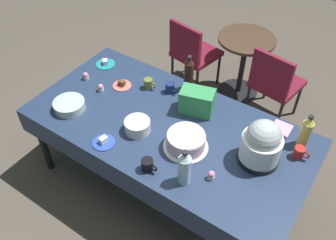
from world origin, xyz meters
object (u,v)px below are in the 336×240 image
(glass_salad_bowl, at_px, (69,105))
(coffee_mug_olive, at_px, (149,84))
(soda_bottle_ginger_ale, at_px, (306,132))
(soda_carton, at_px, (197,101))
(slow_cooker, at_px, (261,144))
(cupcake_vanilla, at_px, (101,88))
(potluck_table, at_px, (168,130))
(cupcake_berry, at_px, (211,175))
(ceramic_snack_bowl, at_px, (137,126))
(cupcake_lemon, at_px, (86,76))
(coffee_mug_navy, at_px, (170,88))
(coffee_mug_red, at_px, (299,153))
(dessert_plate_coral, at_px, (122,85))
(maroon_chair_left, at_px, (192,51))
(soda_bottle_cola, at_px, (189,74))
(maroon_chair_right, at_px, (274,81))
(coffee_mug_black, at_px, (148,165))
(dessert_plate_teal, at_px, (105,63))
(soda_bottle_water, at_px, (184,168))
(frosted_layer_cake, at_px, (186,141))
(round_cafe_table, at_px, (244,56))
(dessert_plate_cobalt, at_px, (104,142))

(glass_salad_bowl, bearing_deg, coffee_mug_olive, 57.15)
(soda_bottle_ginger_ale, bearing_deg, soda_carton, -171.69)
(slow_cooker, xyz_separation_m, cupcake_vanilla, (-1.41, -0.05, -0.13))
(potluck_table, xyz_separation_m, cupcake_berry, (0.52, -0.26, 0.09))
(slow_cooker, bearing_deg, ceramic_snack_bowl, -164.30)
(cupcake_lemon, distance_m, coffee_mug_navy, 0.76)
(coffee_mug_red, bearing_deg, soda_carton, 179.33)
(soda_carton, bearing_deg, cupcake_berry, -66.80)
(dessert_plate_coral, relative_size, maroon_chair_left, 0.19)
(coffee_mug_red, height_order, soda_carton, soda_carton)
(maroon_chair_left, bearing_deg, soda_bottle_cola, -61.49)
(coffee_mug_olive, bearing_deg, maroon_chair_right, 52.97)
(slow_cooker, height_order, soda_bottle_cola, slow_cooker)
(soda_bottle_cola, height_order, coffee_mug_black, soda_bottle_cola)
(coffee_mug_olive, bearing_deg, dessert_plate_coral, -151.84)
(coffee_mug_black, distance_m, maroon_chair_right, 1.78)
(slow_cooker, xyz_separation_m, soda_bottle_cola, (-0.81, 0.39, -0.01))
(coffee_mug_navy, bearing_deg, dessert_plate_coral, -156.59)
(coffee_mug_navy, relative_size, maroon_chair_left, 0.14)
(dessert_plate_teal, relative_size, maroon_chair_right, 0.21)
(slow_cooker, height_order, ceramic_snack_bowl, slow_cooker)
(slow_cooker, bearing_deg, soda_bottle_water, -126.67)
(potluck_table, relative_size, slow_cooker, 6.20)
(coffee_mug_red, bearing_deg, maroon_chair_left, 144.80)
(glass_salad_bowl, height_order, coffee_mug_navy, coffee_mug_navy)
(frosted_layer_cake, distance_m, slow_cooker, 0.52)
(soda_bottle_cola, bearing_deg, soda_carton, -44.84)
(coffee_mug_black, xyz_separation_m, round_cafe_table, (-0.18, 1.96, -0.30))
(glass_salad_bowl, bearing_deg, slow_cooker, 13.60)
(soda_bottle_cola, distance_m, maroon_chair_right, 1.06)
(slow_cooker, relative_size, soda_bottle_ginger_ale, 1.26)
(ceramic_snack_bowl, relative_size, soda_bottle_water, 0.66)
(ceramic_snack_bowl, xyz_separation_m, coffee_mug_navy, (-0.05, 0.52, -0.00))
(dessert_plate_cobalt, xyz_separation_m, soda_bottle_ginger_ale, (1.20, 0.80, 0.12))
(dessert_plate_teal, relative_size, soda_bottle_ginger_ale, 0.63)
(glass_salad_bowl, bearing_deg, cupcake_vanilla, 79.70)
(slow_cooker, relative_size, cupcake_berry, 5.26)
(potluck_table, distance_m, coffee_mug_black, 0.46)
(potluck_table, height_order, cupcake_vanilla, cupcake_vanilla)
(glass_salad_bowl, xyz_separation_m, coffee_mug_black, (0.88, -0.14, 0.01))
(dessert_plate_coral, bearing_deg, cupcake_berry, -20.95)
(soda_bottle_water, bearing_deg, slow_cooker, 53.33)
(dessert_plate_coral, height_order, maroon_chair_left, maroon_chair_left)
(soda_bottle_water, xyz_separation_m, coffee_mug_navy, (-0.59, 0.71, -0.09))
(soda_carton, distance_m, round_cafe_table, 1.33)
(soda_bottle_ginger_ale, bearing_deg, coffee_mug_red, -80.81)
(potluck_table, height_order, coffee_mug_navy, coffee_mug_navy)
(soda_bottle_water, bearing_deg, coffee_mug_black, -167.89)
(glass_salad_bowl, relative_size, maroon_chair_right, 0.30)
(cupcake_lemon, relative_size, maroon_chair_left, 0.08)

